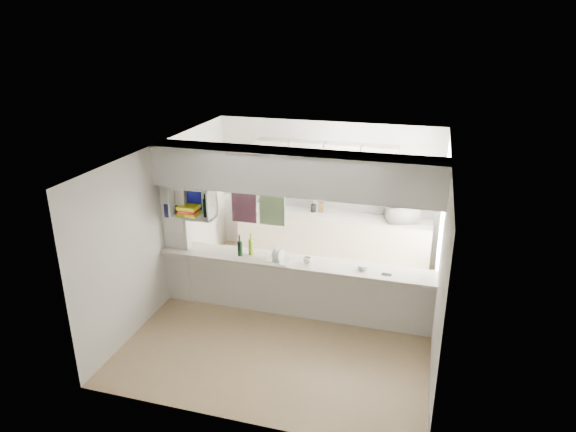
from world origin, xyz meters
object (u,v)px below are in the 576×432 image
(bowl, at_px, (405,203))
(microwave, at_px, (402,213))
(dish_rack, at_px, (280,256))
(wine_bottles, at_px, (246,247))

(bowl, bearing_deg, microwave, -141.43)
(dish_rack, height_order, wine_bottles, wine_bottles)
(bowl, distance_m, dish_rack, 2.78)
(microwave, bearing_deg, bowl, -160.55)
(wine_bottles, bearing_deg, dish_rack, -4.90)
(bowl, xyz_separation_m, wine_bottles, (-2.24, -2.16, -0.21))
(bowl, height_order, wine_bottles, bowl)
(dish_rack, bearing_deg, microwave, 68.92)
(dish_rack, distance_m, wine_bottles, 0.57)
(microwave, relative_size, wine_bottles, 1.58)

